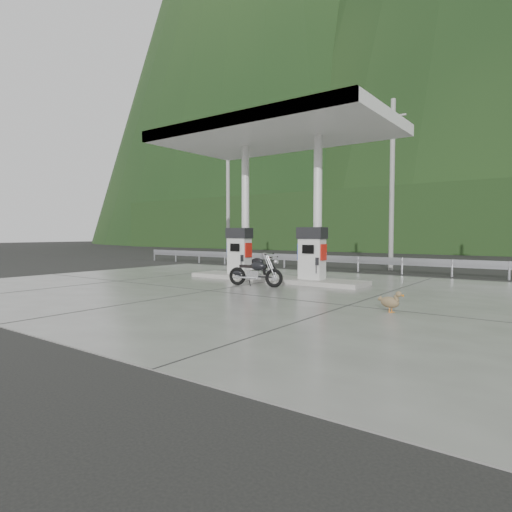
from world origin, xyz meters
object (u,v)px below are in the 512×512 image
Objects in this scene: gas_pump_left at (239,251)px; gas_pump_right at (312,253)px; motorcycle_left at (255,267)px; duck at (390,303)px; motorcycle_right at (255,273)px.

gas_pump_left is 1.00× the size of gas_pump_right.
motorcycle_left is (-2.68, 0.35, -0.62)m from gas_pump_right.
gas_pump_left is 0.89m from motorcycle_left.
duck is (6.67, -4.09, -0.22)m from motorcycle_left.
gas_pump_right is at bearing 0.00° from gas_pump_left.
motorcycle_left is (0.52, 0.35, -0.62)m from gas_pump_left.
duck is (5.15, -1.99, -0.23)m from motorcycle_right.
gas_pump_right is at bearing -6.74° from motorcycle_left.
gas_pump_right is (3.20, 0.00, 0.00)m from gas_pump_left.
gas_pump_right is 0.98× the size of motorcycle_right.
motorcycle_left is at bearing 172.52° from gas_pump_right.
motorcycle_left reaches higher than duck.
duck is (7.19, -3.74, -0.84)m from gas_pump_left.
motorcycle_right is 5.52m from duck.
gas_pump_right is 2.77m from motorcycle_left.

